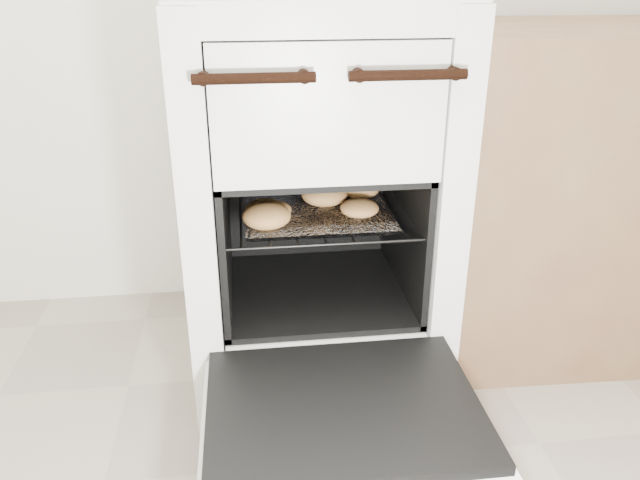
% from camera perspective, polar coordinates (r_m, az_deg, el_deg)
% --- Properties ---
extents(stove, '(0.63, 0.70, 0.97)m').
position_cam_1_polar(stove, '(1.64, -0.67, 3.85)').
color(stove, silver).
rests_on(stove, ground).
extents(oven_door, '(0.57, 0.44, 0.04)m').
position_cam_1_polar(oven_door, '(1.31, 2.14, -15.29)').
color(oven_door, black).
rests_on(oven_door, stove).
extents(oven_rack, '(0.46, 0.44, 0.01)m').
position_cam_1_polar(oven_rack, '(1.58, -0.38, 2.70)').
color(oven_rack, black).
rests_on(oven_rack, stove).
extents(foil_sheet, '(0.36, 0.32, 0.01)m').
position_cam_1_polar(foil_sheet, '(1.56, -0.29, 2.63)').
color(foil_sheet, white).
rests_on(foil_sheet, oven_rack).
extents(baked_rolls, '(0.40, 0.32, 0.06)m').
position_cam_1_polar(baked_rolls, '(1.53, -0.98, 3.40)').
color(baked_rolls, tan).
rests_on(baked_rolls, foil_sheet).
extents(counter, '(0.91, 0.63, 0.90)m').
position_cam_1_polar(counter, '(1.95, 23.46, 4.30)').
color(counter, brown).
rests_on(counter, ground).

